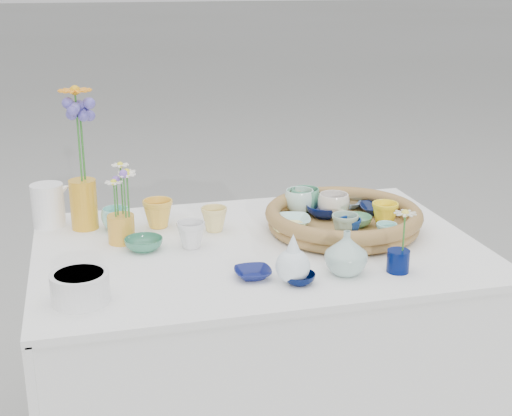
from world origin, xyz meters
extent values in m
imported|color=#08144F|center=(0.26, 0.14, 0.80)|extent=(0.15, 0.15, 0.04)
imported|color=#0B163E|center=(0.43, 0.13, 0.80)|extent=(0.14, 0.14, 0.03)
imported|color=yellow|center=(0.40, 0.01, 0.82)|extent=(0.09, 0.09, 0.07)
imported|color=#579B6F|center=(0.32, 0.04, 0.80)|extent=(0.11, 0.11, 0.03)
imported|color=#8EAF95|center=(0.24, -0.06, 0.82)|extent=(0.08, 0.08, 0.07)
imported|color=#A7DED8|center=(0.12, 0.08, 0.80)|extent=(0.13, 0.13, 0.03)
imported|color=silver|center=(0.19, 0.20, 0.82)|extent=(0.10, 0.10, 0.08)
imported|color=silver|center=(0.28, 0.13, 0.82)|extent=(0.13, 0.13, 0.08)
imported|color=#79A1D4|center=(0.36, 0.21, 0.79)|extent=(0.10, 0.10, 0.02)
imported|color=navy|center=(0.26, -0.06, 0.81)|extent=(0.07, 0.07, 0.06)
imported|color=#F4F189|center=(0.10, 0.03, 0.79)|extent=(0.11, 0.11, 0.02)
imported|color=#8CDCD1|center=(0.35, -0.11, 0.81)|extent=(0.06, 0.06, 0.06)
imported|color=#4E9A74|center=(0.21, 0.21, 0.82)|extent=(0.12, 0.12, 0.07)
imported|color=gold|center=(-0.26, 0.22, 0.81)|extent=(0.10, 0.10, 0.09)
imported|color=#EDD57D|center=(-0.10, 0.15, 0.80)|extent=(0.11, 0.11, 0.07)
imported|color=#347658|center=(-0.32, 0.04, 0.78)|extent=(0.14, 0.14, 0.03)
imported|color=silver|center=(-0.19, 0.03, 0.80)|extent=(0.10, 0.10, 0.08)
imported|color=#0D144F|center=(-0.07, -0.22, 0.78)|extent=(0.10, 0.10, 0.02)
imported|color=#8FE4D9|center=(-0.39, 0.23, 0.80)|extent=(0.11, 0.11, 0.07)
imported|color=#010B32|center=(0.03, -0.28, 0.78)|extent=(0.10, 0.10, 0.03)
imported|color=#9DBDB4|center=(0.17, -0.26, 0.82)|extent=(0.13, 0.13, 0.12)
cylinder|color=#000C42|center=(0.31, -0.28, 0.79)|extent=(0.08, 0.08, 0.06)
cylinder|color=gold|center=(-0.48, 0.27, 0.84)|extent=(0.10, 0.10, 0.15)
cylinder|color=gold|center=(-0.38, 0.12, 0.81)|extent=(0.09, 0.09, 0.08)
camera|label=1|loc=(-0.47, -1.86, 1.51)|focal=50.00mm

